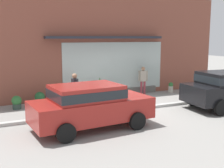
{
  "coord_description": "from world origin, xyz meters",
  "views": [
    {
      "loc": [
        -5.99,
        -10.65,
        3.11
      ],
      "look_at": [
        -0.47,
        1.2,
        0.96
      ],
      "focal_mm": 46.03,
      "sensor_mm": 36.0,
      "label": 1
    }
  ],
  "objects": [
    {
      "name": "pedestrian_with_handbag",
      "position": [
        -2.42,
        0.68,
        0.93
      ],
      "size": [
        0.23,
        0.66,
        1.61
      ],
      "rotation": [
        0.0,
        0.0,
        4.8
      ],
      "color": "#9E9384",
      "rests_on": "ground_plane"
    },
    {
      "name": "ground_plane",
      "position": [
        0.0,
        0.0,
        0.0
      ],
      "size": [
        60.0,
        60.0,
        0.0
      ],
      "primitive_type": "plane",
      "color": "gray"
    },
    {
      "name": "potted_plant_window_right",
      "position": [
        -3.56,
        2.41,
        0.31
      ],
      "size": [
        0.47,
        0.47,
        0.63
      ],
      "color": "#33473D",
      "rests_on": "ground_plane"
    },
    {
      "name": "potted_plant_corner_tall",
      "position": [
        0.56,
        2.24,
        0.33
      ],
      "size": [
        0.37,
        0.37,
        0.6
      ],
      "color": "#9E6042",
      "rests_on": "ground_plane"
    },
    {
      "name": "parked_car_red",
      "position": [
        -2.67,
        -1.75,
        0.87
      ],
      "size": [
        4.22,
        2.17,
        1.53
      ],
      "rotation": [
        0.0,
        0.0,
        0.08
      ],
      "color": "maroon",
      "rests_on": "ground_plane"
    },
    {
      "name": "potted_plant_by_entrance",
      "position": [
        -4.61,
        2.14,
        0.3
      ],
      "size": [
        0.43,
        0.43,
        0.59
      ],
      "color": "#33473D",
      "rests_on": "ground_plane"
    },
    {
      "name": "potted_plant_low_front",
      "position": [
        -2.38,
        2.21,
        0.44
      ],
      "size": [
        0.46,
        0.46,
        0.76
      ],
      "color": "#33473D",
      "rests_on": "ground_plane"
    },
    {
      "name": "curb_strip",
      "position": [
        0.0,
        -0.2,
        0.06
      ],
      "size": [
        14.0,
        0.24,
        0.12
      ],
      "primitive_type": "cube",
      "color": "#B2B2AD",
      "rests_on": "ground_plane"
    },
    {
      "name": "potted_plant_window_center",
      "position": [
        3.73,
        2.38,
        0.3
      ],
      "size": [
        0.26,
        0.26,
        0.59
      ],
      "color": "#B7B2A3",
      "rests_on": "ground_plane"
    },
    {
      "name": "potted_plant_trailing_edge",
      "position": [
        -0.53,
        2.54,
        0.54
      ],
      "size": [
        0.51,
        0.51,
        1.11
      ],
      "color": "#B7B2A3",
      "rests_on": "ground_plane"
    },
    {
      "name": "storefront",
      "position": [
        0.01,
        3.19,
        2.6
      ],
      "size": [
        14.0,
        0.81,
        5.3
      ],
      "color": "brown",
      "rests_on": "ground_plane"
    },
    {
      "name": "pedestrian_passerby",
      "position": [
        1.94,
        2.43,
        0.9
      ],
      "size": [
        0.47,
        0.3,
        1.54
      ],
      "rotation": [
        0.0,
        0.0,
        5.91
      ],
      "color": "#8E333D",
      "rests_on": "ground_plane"
    },
    {
      "name": "fire_hydrant",
      "position": [
        -1.65,
        0.56,
        0.47
      ],
      "size": [
        0.42,
        0.39,
        0.93
      ],
      "color": "#B2B2B7",
      "rests_on": "ground_plane"
    }
  ]
}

